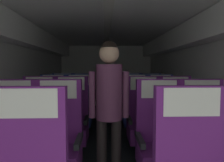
{
  "coord_description": "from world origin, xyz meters",
  "views": [
    {
      "loc": [
        -0.04,
        0.3,
        1.3
      ],
      "look_at": [
        0.09,
        4.11,
        1.04
      ],
      "focal_mm": 31.65,
      "sensor_mm": 36.0,
      "label": 1
    }
  ],
  "objects_px": {
    "seat_d_right_aisle": "(161,110)",
    "seat_e_left_aisle": "(83,102)",
    "seat_b_left_window": "(10,144)",
    "seat_d_right_window": "(136,110)",
    "seat_c_left_aisle": "(71,122)",
    "seat_e_right_aisle": "(151,102)",
    "seat_d_left_aisle": "(79,110)",
    "seat_e_right_window": "(131,102)",
    "seat_e_left_window": "(62,103)",
    "seat_c_right_aisle": "(177,121)",
    "seat_b_right_window": "(160,142)",
    "seat_d_left_window": "(53,110)",
    "seat_b_left_aisle": "(57,144)",
    "seat_c_right_window": "(144,122)",
    "flight_attendant": "(109,98)",
    "seat_b_right_aisle": "(204,142)",
    "seat_c_left_window": "(38,122)"
  },
  "relations": [
    {
      "from": "seat_b_left_window",
      "to": "seat_c_right_aisle",
      "type": "relative_size",
      "value": 1.0
    },
    {
      "from": "seat_b_left_aisle",
      "to": "seat_e_right_aisle",
      "type": "xyz_separation_m",
      "value": [
        1.61,
        2.51,
        0.0
      ]
    },
    {
      "from": "seat_c_left_window",
      "to": "seat_c_right_window",
      "type": "height_order",
      "value": "same"
    },
    {
      "from": "seat_b_right_aisle",
      "to": "seat_b_right_window",
      "type": "xyz_separation_m",
      "value": [
        -0.48,
        0.01,
        0.0
      ]
    },
    {
      "from": "seat_b_left_aisle",
      "to": "seat_e_right_window",
      "type": "xyz_separation_m",
      "value": [
        1.12,
        2.51,
        0.0
      ]
    },
    {
      "from": "seat_c_right_aisle",
      "to": "seat_b_right_window",
      "type": "bearing_deg",
      "value": -120.2
    },
    {
      "from": "seat_b_right_window",
      "to": "seat_e_right_window",
      "type": "height_order",
      "value": "same"
    },
    {
      "from": "seat_b_left_window",
      "to": "seat_d_left_window",
      "type": "height_order",
      "value": "same"
    },
    {
      "from": "flight_attendant",
      "to": "seat_d_left_window",
      "type": "bearing_deg",
      "value": 121.93
    },
    {
      "from": "seat_b_left_window",
      "to": "seat_e_left_window",
      "type": "relative_size",
      "value": 1.0
    },
    {
      "from": "seat_c_right_window",
      "to": "seat_e_right_window",
      "type": "bearing_deg",
      "value": 89.39
    },
    {
      "from": "seat_e_left_window",
      "to": "seat_e_left_aisle",
      "type": "height_order",
      "value": "same"
    },
    {
      "from": "seat_d_right_aisle",
      "to": "seat_e_right_window",
      "type": "bearing_deg",
      "value": 119.77
    },
    {
      "from": "seat_d_right_window",
      "to": "seat_b_left_aisle",
      "type": "bearing_deg",
      "value": -123.28
    },
    {
      "from": "seat_d_right_window",
      "to": "seat_d_right_aisle",
      "type": "bearing_deg",
      "value": -1.61
    },
    {
      "from": "seat_d_right_aisle",
      "to": "seat_e_left_aisle",
      "type": "relative_size",
      "value": 1.0
    },
    {
      "from": "seat_b_left_window",
      "to": "seat_b_right_window",
      "type": "distance_m",
      "value": 1.61
    },
    {
      "from": "seat_b_left_window",
      "to": "seat_b_right_aisle",
      "type": "relative_size",
      "value": 1.0
    },
    {
      "from": "seat_d_right_aisle",
      "to": "seat_d_right_window",
      "type": "relative_size",
      "value": 1.0
    },
    {
      "from": "flight_attendant",
      "to": "seat_d_right_aisle",
      "type": "bearing_deg",
      "value": 57.16
    },
    {
      "from": "seat_c_left_aisle",
      "to": "seat_c_right_aisle",
      "type": "relative_size",
      "value": 1.0
    },
    {
      "from": "seat_d_left_window",
      "to": "seat_b_left_aisle",
      "type": "bearing_deg",
      "value": -73.54
    },
    {
      "from": "seat_c_right_window",
      "to": "seat_d_right_aisle",
      "type": "bearing_deg",
      "value": 58.94
    },
    {
      "from": "seat_d_left_window",
      "to": "seat_e_right_aisle",
      "type": "relative_size",
      "value": 1.0
    },
    {
      "from": "seat_c_right_aisle",
      "to": "seat_e_right_window",
      "type": "relative_size",
      "value": 1.0
    },
    {
      "from": "seat_d_left_aisle",
      "to": "seat_e_right_aisle",
      "type": "bearing_deg",
      "value": 27.35
    },
    {
      "from": "seat_b_left_window",
      "to": "seat_b_left_aisle",
      "type": "xyz_separation_m",
      "value": [
        0.5,
        -0.01,
        0.0
      ]
    },
    {
      "from": "seat_d_right_aisle",
      "to": "seat_e_left_window",
      "type": "height_order",
      "value": "same"
    },
    {
      "from": "seat_d_right_aisle",
      "to": "seat_e_left_aisle",
      "type": "distance_m",
      "value": 1.82
    },
    {
      "from": "seat_c_left_aisle",
      "to": "seat_e_right_aisle",
      "type": "xyz_separation_m",
      "value": [
        1.61,
        1.69,
        0.0
      ]
    },
    {
      "from": "seat_e_left_aisle",
      "to": "seat_e_right_aisle",
      "type": "bearing_deg",
      "value": -0.2
    },
    {
      "from": "seat_b_left_window",
      "to": "flight_attendant",
      "type": "height_order",
      "value": "flight_attendant"
    },
    {
      "from": "seat_d_left_aisle",
      "to": "seat_b_left_aisle",
      "type": "bearing_deg",
      "value": -90.03
    },
    {
      "from": "seat_d_left_window",
      "to": "seat_c_right_aisle",
      "type": "bearing_deg",
      "value": -21.25
    },
    {
      "from": "seat_c_right_window",
      "to": "seat_e_left_aisle",
      "type": "distance_m",
      "value": 2.02
    },
    {
      "from": "seat_e_left_window",
      "to": "seat_e_right_window",
      "type": "distance_m",
      "value": 1.61
    },
    {
      "from": "seat_b_right_window",
      "to": "seat_c_right_aisle",
      "type": "height_order",
      "value": "same"
    },
    {
      "from": "seat_b_left_aisle",
      "to": "seat_e_left_window",
      "type": "distance_m",
      "value": 2.55
    },
    {
      "from": "seat_c_right_aisle",
      "to": "seat_c_left_aisle",
      "type": "bearing_deg",
      "value": -179.16
    },
    {
      "from": "seat_b_left_window",
      "to": "seat_c_left_aisle",
      "type": "relative_size",
      "value": 1.0
    },
    {
      "from": "seat_b_right_window",
      "to": "flight_attendant",
      "type": "xyz_separation_m",
      "value": [
        -0.56,
        0.01,
        0.49
      ]
    },
    {
      "from": "seat_b_right_window",
      "to": "seat_e_left_window",
      "type": "xyz_separation_m",
      "value": [
        -1.6,
        2.5,
        0.0
      ]
    },
    {
      "from": "seat_b_left_window",
      "to": "seat_d_right_aisle",
      "type": "bearing_deg",
      "value": 38.27
    },
    {
      "from": "seat_b_left_window",
      "to": "seat_d_right_window",
      "type": "relative_size",
      "value": 1.0
    },
    {
      "from": "seat_d_left_aisle",
      "to": "seat_e_right_window",
      "type": "relative_size",
      "value": 1.0
    },
    {
      "from": "seat_e_left_window",
      "to": "seat_e_right_aisle",
      "type": "relative_size",
      "value": 1.0
    },
    {
      "from": "seat_d_right_window",
      "to": "seat_e_right_aisle",
      "type": "xyz_separation_m",
      "value": [
        0.5,
        0.83,
        0.0
      ]
    },
    {
      "from": "seat_c_left_aisle",
      "to": "seat_d_right_window",
      "type": "bearing_deg",
      "value": 37.89
    },
    {
      "from": "seat_d_left_aisle",
      "to": "flight_attendant",
      "type": "distance_m",
      "value": 1.83
    },
    {
      "from": "seat_c_right_window",
      "to": "seat_d_right_window",
      "type": "height_order",
      "value": "same"
    }
  ]
}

